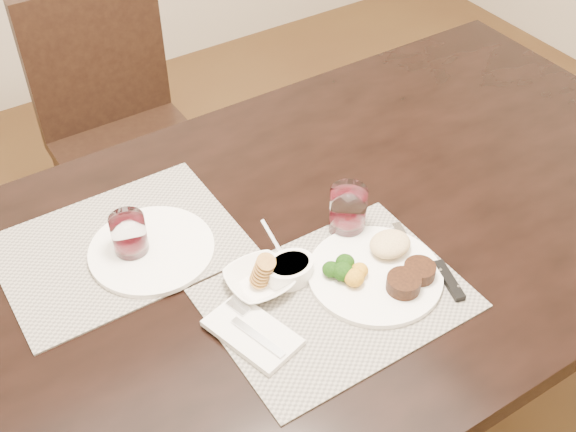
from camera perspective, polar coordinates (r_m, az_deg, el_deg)
dining_table at (r=1.50m, az=-0.29°, el=-4.74°), size 2.00×1.00×0.75m
chair_far at (r=2.26m, az=-13.19°, el=7.24°), size 0.42×0.42×0.90m
placemat_near at (r=1.35m, az=3.87°, el=-6.51°), size 0.46×0.34×0.00m
placemat_far at (r=1.48m, az=-13.16°, el=-2.34°), size 0.46×0.34×0.00m
dinner_plate at (r=1.38m, az=7.38°, el=-4.23°), size 0.26×0.26×0.05m
napkin_fork at (r=1.29m, az=-2.85°, el=-9.16°), size 0.14×0.19×0.02m
steak_knife at (r=1.41m, az=11.85°, el=-4.33°), size 0.06×0.24×0.01m
cracker_bowl at (r=1.35m, az=-2.31°, el=-5.09°), size 0.12×0.12×0.05m
sauce_ramekin at (r=1.36m, az=0.15°, el=-4.21°), size 0.10×0.14×0.08m
wine_glass_near at (r=1.45m, az=4.75°, el=0.28°), size 0.07×0.07×0.10m
far_plate at (r=1.45m, az=-10.72°, el=-2.63°), size 0.25×0.25×0.01m
wine_glass_far at (r=1.43m, az=-12.39°, el=-1.69°), size 0.07×0.07×0.09m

